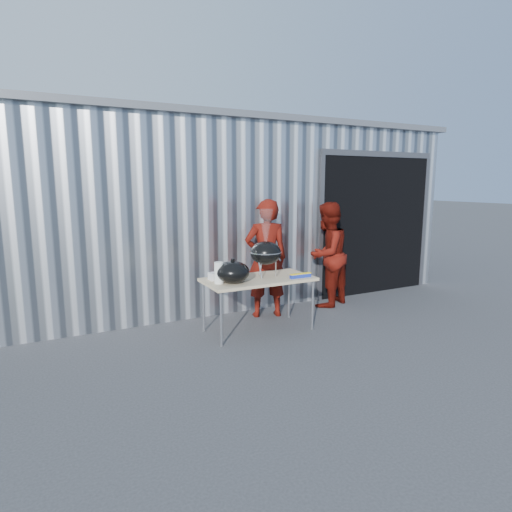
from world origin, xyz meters
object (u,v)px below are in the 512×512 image
person_cook (266,258)px  person_bystander (327,255)px  folding_table (258,281)px  kettle_grill (266,247)px

person_cook → person_bystander: person_cook is taller
folding_table → person_bystander: person_bystander is taller
kettle_grill → person_bystander: person_bystander is taller
folding_table → kettle_grill: bearing=11.8°
folding_table → person_cook: (0.42, 0.55, 0.19)m
kettle_grill → person_cook: size_ratio=0.52×
folding_table → person_cook: bearing=52.7°
person_cook → person_bystander: bearing=-162.2°
person_cook → person_bystander: size_ratio=1.04×
folding_table → person_cook: person_cook is taller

